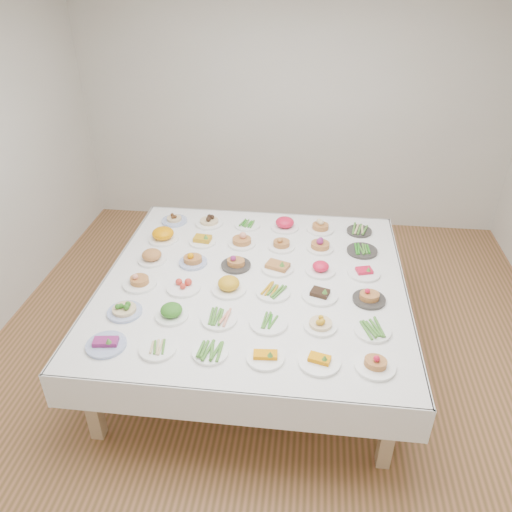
# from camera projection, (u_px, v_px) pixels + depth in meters

# --- Properties ---
(room_envelope) EXTENTS (5.02, 5.02, 2.81)m
(room_envelope) POSITION_uv_depth(u_px,v_px,m) (277.00, 148.00, 3.36)
(room_envelope) COLOR #A16743
(room_envelope) RESTS_ON ground
(display_table) EXTENTS (2.38, 2.38, 0.75)m
(display_table) POSITION_uv_depth(u_px,v_px,m) (254.00, 286.00, 3.97)
(display_table) COLOR white
(display_table) RESTS_ON ground
(dish_0) EXTENTS (0.26, 0.26, 0.11)m
(dish_0) POSITION_uv_depth(u_px,v_px,m) (106.00, 341.00, 3.26)
(dish_0) COLOR #4C66B2
(dish_0) RESTS_ON display_table
(dish_1) EXTENTS (0.24, 0.24, 0.05)m
(dish_1) POSITION_uv_depth(u_px,v_px,m) (158.00, 348.00, 3.24)
(dish_1) COLOR white
(dish_1) RESTS_ON display_table
(dish_2) EXTENTS (0.23, 0.23, 0.06)m
(dish_2) POSITION_uv_depth(u_px,v_px,m) (210.00, 351.00, 3.20)
(dish_2) COLOR white
(dish_2) RESTS_ON display_table
(dish_3) EXTENTS (0.24, 0.24, 0.10)m
(dish_3) POSITION_uv_depth(u_px,v_px,m) (265.00, 355.00, 3.16)
(dish_3) COLOR white
(dish_3) RESTS_ON display_table
(dish_4) EXTENTS (0.26, 0.26, 0.10)m
(dish_4) POSITION_uv_depth(u_px,v_px,m) (319.00, 359.00, 3.13)
(dish_4) COLOR white
(dish_4) RESTS_ON display_table
(dish_5) EXTENTS (0.25, 0.25, 0.15)m
(dish_5) POSITION_uv_depth(u_px,v_px,m) (376.00, 360.00, 3.08)
(dish_5) COLOR white
(dish_5) RESTS_ON display_table
(dish_6) EXTENTS (0.27, 0.27, 0.14)m
(dish_6) POSITION_uv_depth(u_px,v_px,m) (124.00, 306.00, 3.54)
(dish_6) COLOR #4C66B2
(dish_6) RESTS_ON display_table
(dish_7) EXTENTS (0.23, 0.23, 0.14)m
(dish_7) POSITION_uv_depth(u_px,v_px,m) (171.00, 310.00, 3.51)
(dish_7) COLOR white
(dish_7) RESTS_ON display_table
(dish_8) EXTENTS (0.25, 0.25, 0.06)m
(dish_8) POSITION_uv_depth(u_px,v_px,m) (219.00, 318.00, 3.49)
(dish_8) COLOR white
(dish_8) RESTS_ON display_table
(dish_9) EXTENTS (0.26, 0.26, 0.06)m
(dish_9) POSITION_uv_depth(u_px,v_px,m) (269.00, 322.00, 3.46)
(dish_9) COLOR white
(dish_9) RESTS_ON display_table
(dish_10) EXTENTS (0.23, 0.23, 0.13)m
(dish_10) POSITION_uv_depth(u_px,v_px,m) (321.00, 321.00, 3.41)
(dish_10) COLOR white
(dish_10) RESTS_ON display_table
(dish_11) EXTENTS (0.27, 0.25, 0.06)m
(dish_11) POSITION_uv_depth(u_px,v_px,m) (373.00, 329.00, 3.39)
(dish_11) COLOR white
(dish_11) RESTS_ON display_table
(dish_12) EXTENTS (0.26, 0.26, 0.14)m
(dish_12) POSITION_uv_depth(u_px,v_px,m) (139.00, 278.00, 3.84)
(dish_12) COLOR white
(dish_12) RESTS_ON display_table
(dish_13) EXTENTS (0.26, 0.26, 0.11)m
(dish_13) POSITION_uv_depth(u_px,v_px,m) (183.00, 284.00, 3.81)
(dish_13) COLOR white
(dish_13) RESTS_ON display_table
(dish_14) EXTENTS (0.26, 0.26, 0.16)m
(dish_14) POSITION_uv_depth(u_px,v_px,m) (229.00, 282.00, 3.77)
(dish_14) COLOR white
(dish_14) RESTS_ON display_table
(dish_15) EXTENTS (0.27, 0.26, 0.06)m
(dish_15) POSITION_uv_depth(u_px,v_px,m) (273.00, 291.00, 3.77)
(dish_15) COLOR white
(dish_15) RESTS_ON display_table
(dish_16) EXTENTS (0.27, 0.27, 0.11)m
(dish_16) POSITION_uv_depth(u_px,v_px,m) (320.00, 292.00, 3.72)
(dish_16) COLOR white
(dish_16) RESTS_ON display_table
(dish_17) EXTENTS (0.24, 0.24, 0.13)m
(dish_17) POSITION_uv_depth(u_px,v_px,m) (370.00, 295.00, 3.67)
(dish_17) COLOR #2F2D2A
(dish_17) RESTS_ON display_table
(dish_18) EXTENTS (0.25, 0.25, 0.14)m
(dish_18) POSITION_uv_depth(u_px,v_px,m) (152.00, 254.00, 4.14)
(dish_18) COLOR white
(dish_18) RESTS_ON display_table
(dish_19) EXTENTS (0.23, 0.23, 0.12)m
(dish_19) POSITION_uv_depth(u_px,v_px,m) (193.00, 258.00, 4.11)
(dish_19) COLOR #4C66B2
(dish_19) RESTS_ON display_table
(dish_20) EXTENTS (0.24, 0.24, 0.13)m
(dish_20) POSITION_uv_depth(u_px,v_px,m) (236.00, 261.00, 4.07)
(dish_20) COLOR #2F2D2A
(dish_20) RESTS_ON display_table
(dish_21) EXTENTS (0.26, 0.26, 0.12)m
(dish_21) POSITION_uv_depth(u_px,v_px,m) (278.00, 265.00, 4.04)
(dish_21) COLOR white
(dish_21) RESTS_ON display_table
(dish_22) EXTENTS (0.24, 0.24, 0.13)m
(dish_22) POSITION_uv_depth(u_px,v_px,m) (321.00, 266.00, 4.00)
(dish_22) COLOR white
(dish_22) RESTS_ON display_table
(dish_23) EXTENTS (0.26, 0.26, 0.10)m
(dish_23) POSITION_uv_depth(u_px,v_px,m) (364.00, 271.00, 3.99)
(dish_23) COLOR white
(dish_23) RESTS_ON display_table
(dish_24) EXTENTS (0.26, 0.26, 0.16)m
(dish_24) POSITION_uv_depth(u_px,v_px,m) (163.00, 232.00, 4.43)
(dish_24) COLOR white
(dish_24) RESTS_ON display_table
(dish_25) EXTENTS (0.23, 0.23, 0.11)m
(dish_25) POSITION_uv_depth(u_px,v_px,m) (203.00, 239.00, 4.41)
(dish_25) COLOR white
(dish_25) RESTS_ON display_table
(dish_26) EXTENTS (0.24, 0.24, 0.15)m
(dish_26) POSITION_uv_depth(u_px,v_px,m) (242.00, 238.00, 4.36)
(dish_26) COLOR white
(dish_26) RESTS_ON display_table
(dish_27) EXTENTS (0.23, 0.23, 0.13)m
(dish_27) POSITION_uv_depth(u_px,v_px,m) (282.00, 242.00, 4.33)
(dish_27) COLOR white
(dish_27) RESTS_ON display_table
(dish_28) EXTENTS (0.23, 0.23, 0.14)m
(dish_28) POSITION_uv_depth(u_px,v_px,m) (320.00, 243.00, 4.30)
(dish_28) COLOR white
(dish_28) RESTS_ON display_table
(dish_29) EXTENTS (0.26, 0.26, 0.06)m
(dish_29) POSITION_uv_depth(u_px,v_px,m) (362.00, 250.00, 4.29)
(dish_29) COLOR #2F2D2A
(dish_29) RESTS_ON display_table
(dish_30) EXTENTS (0.24, 0.24, 0.11)m
(dish_30) POSITION_uv_depth(u_px,v_px,m) (174.00, 218.00, 4.75)
(dish_30) COLOR #4C66B2
(dish_30) RESTS_ON display_table
(dish_31) EXTENTS (0.26, 0.26, 0.14)m
(dish_31) POSITION_uv_depth(u_px,v_px,m) (209.00, 218.00, 4.70)
(dish_31) COLOR white
(dish_31) RESTS_ON display_table
(dish_32) EXTENTS (0.23, 0.23, 0.05)m
(dish_32) POSITION_uv_depth(u_px,v_px,m) (247.00, 225.00, 4.68)
(dish_32) COLOR white
(dish_32) RESTS_ON display_table
(dish_33) EXTENTS (0.28, 0.28, 0.16)m
(dish_33) POSITION_uv_depth(u_px,v_px,m) (285.00, 221.00, 4.62)
(dish_33) COLOR white
(dish_33) RESTS_ON display_table
(dish_34) EXTENTS (0.24, 0.24, 0.14)m
(dish_34) POSITION_uv_depth(u_px,v_px,m) (321.00, 225.00, 4.59)
(dish_34) COLOR white
(dish_34) RESTS_ON display_table
(dish_35) EXTENTS (0.23, 0.23, 0.06)m
(dish_35) POSITION_uv_depth(u_px,v_px,m) (359.00, 230.00, 4.58)
(dish_35) COLOR #2F2D2A
(dish_35) RESTS_ON display_table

